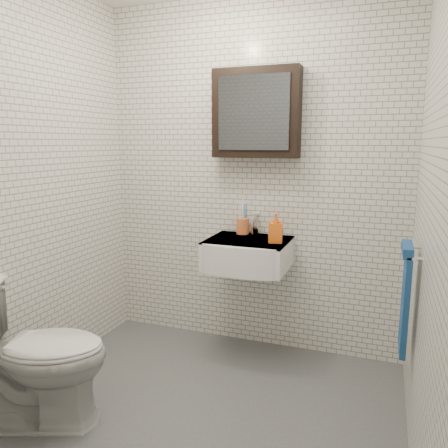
% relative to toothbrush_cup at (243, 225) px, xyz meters
% --- Properties ---
extents(ground, '(2.20, 2.00, 0.01)m').
position_rel_toothbrush_cup_xyz_m(ground, '(0.04, -0.94, -0.91)').
color(ground, '#4A4D52').
rests_on(ground, ground).
extents(room_shell, '(2.22, 2.02, 2.51)m').
position_rel_toothbrush_cup_xyz_m(room_shell, '(0.04, -0.94, 0.55)').
color(room_shell, silver).
rests_on(room_shell, ground).
extents(washbasin, '(0.55, 0.50, 0.20)m').
position_rel_toothbrush_cup_xyz_m(washbasin, '(0.09, -0.21, -0.16)').
color(washbasin, white).
rests_on(washbasin, room_shell).
extents(faucet, '(0.06, 0.20, 0.15)m').
position_rel_toothbrush_cup_xyz_m(faucet, '(0.09, -0.01, 0.00)').
color(faucet, silver).
rests_on(faucet, washbasin).
extents(mirror_cabinet, '(0.60, 0.15, 0.60)m').
position_rel_toothbrush_cup_xyz_m(mirror_cabinet, '(0.09, -0.01, 0.79)').
color(mirror_cabinet, black).
rests_on(mirror_cabinet, room_shell).
extents(towel_rail, '(0.09, 0.30, 0.58)m').
position_rel_toothbrush_cup_xyz_m(towel_rail, '(1.09, -0.59, -0.19)').
color(towel_rail, silver).
rests_on(towel_rail, room_shell).
extents(toothbrush_cup, '(0.12, 0.12, 0.25)m').
position_rel_toothbrush_cup_xyz_m(toothbrush_cup, '(0.00, 0.00, 0.00)').
color(toothbrush_cup, '#CF6333').
rests_on(toothbrush_cup, washbasin).
extents(soap_bottle, '(0.11, 0.11, 0.20)m').
position_rel_toothbrush_cup_xyz_m(soap_bottle, '(0.29, -0.19, 0.04)').
color(soap_bottle, orange).
rests_on(soap_bottle, washbasin).
extents(toilet, '(0.88, 0.68, 0.80)m').
position_rel_toothbrush_cup_xyz_m(toilet, '(-0.76, -1.29, -0.52)').
color(toilet, silver).
rests_on(toilet, ground).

